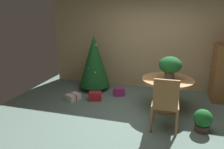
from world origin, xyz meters
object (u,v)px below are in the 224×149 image
object	(u,v)px
wooden_chair_near	(165,102)
wooden_cabinet	(223,73)
gift_box_cream	(73,97)
flower_vase	(170,66)
gift_box_red	(95,96)
gift_box_purple	(119,92)
round_dining_table	(167,88)
holiday_tree	(94,61)
potted_plant	(203,120)

from	to	relation	value
wooden_chair_near	wooden_cabinet	bearing A→B (deg)	55.64
gift_box_cream	flower_vase	bearing A→B (deg)	1.60
wooden_chair_near	gift_box_cream	size ratio (longest dim) A/B	2.60
wooden_chair_near	gift_box_red	world-z (taller)	wooden_chair_near
flower_vase	wooden_cabinet	xyz separation A→B (m)	(1.25, 0.94, -0.33)
gift_box_red	gift_box_purple	world-z (taller)	gift_box_purple
wooden_cabinet	round_dining_table	bearing A→B (deg)	-144.01
round_dining_table	holiday_tree	distance (m)	2.17
flower_vase	gift_box_red	distance (m)	1.98
potted_plant	wooden_chair_near	bearing A→B (deg)	-165.13
gift_box_cream	potted_plant	distance (m)	3.01
flower_vase	gift_box_purple	size ratio (longest dim) A/B	1.56
round_dining_table	wooden_chair_near	size ratio (longest dim) A/B	1.09
holiday_tree	potted_plant	size ratio (longest dim) A/B	3.60
round_dining_table	gift_box_red	distance (m)	1.76
potted_plant	holiday_tree	bearing A→B (deg)	149.80
wooden_chair_near	gift_box_red	distance (m)	2.05
round_dining_table	gift_box_cream	bearing A→B (deg)	-178.12
round_dining_table	flower_vase	distance (m)	0.52
round_dining_table	gift_box_cream	xyz separation A→B (m)	(-2.25, -0.07, -0.43)
wooden_chair_near	potted_plant	distance (m)	0.79
gift_box_red	gift_box_purple	size ratio (longest dim) A/B	1.12
potted_plant	gift_box_red	bearing A→B (deg)	160.98
gift_box_purple	wooden_cabinet	world-z (taller)	wooden_cabinet
holiday_tree	round_dining_table	bearing A→B (deg)	-21.72
round_dining_table	potted_plant	size ratio (longest dim) A/B	2.64
wooden_chair_near	gift_box_red	size ratio (longest dim) A/B	2.87
holiday_tree	gift_box_purple	distance (m)	1.11
wooden_cabinet	flower_vase	bearing A→B (deg)	-143.05
round_dining_table	potted_plant	world-z (taller)	round_dining_table
holiday_tree	wooden_cabinet	bearing A→B (deg)	2.36
gift_box_purple	potted_plant	size ratio (longest dim) A/B	0.75
potted_plant	wooden_cabinet	bearing A→B (deg)	70.45
holiday_tree	wooden_cabinet	xyz separation A→B (m)	(3.28, 0.13, -0.13)
holiday_tree	gift_box_red	bearing A→B (deg)	-69.04
wooden_chair_near	round_dining_table	bearing A→B (deg)	90.00
wooden_cabinet	potted_plant	world-z (taller)	wooden_cabinet
flower_vase	gift_box_purple	distance (m)	1.63
holiday_tree	gift_box_purple	size ratio (longest dim) A/B	4.81
wooden_chair_near	wooden_cabinet	xyz separation A→B (m)	(1.28, 1.87, 0.12)
round_dining_table	gift_box_cream	distance (m)	2.29
gift_box_cream	potted_plant	world-z (taller)	potted_plant
flower_vase	holiday_tree	size ratio (longest dim) A/B	0.32
gift_box_purple	gift_box_cream	bearing A→B (deg)	-150.91
wooden_cabinet	wooden_chair_near	bearing A→B (deg)	-124.36
round_dining_table	flower_vase	xyz separation A→B (m)	(0.03, -0.01, 0.52)
flower_vase	potted_plant	size ratio (longest dim) A/B	1.17
holiday_tree	potted_plant	bearing A→B (deg)	-30.20
gift_box_cream	wooden_cabinet	size ratio (longest dim) A/B	0.28
wooden_chair_near	gift_box_cream	xyz separation A→B (m)	(-2.25, 0.87, -0.50)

